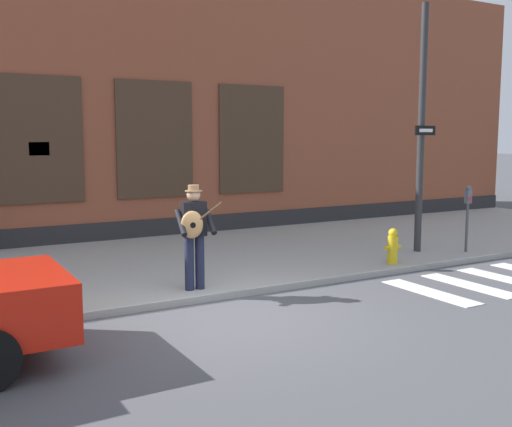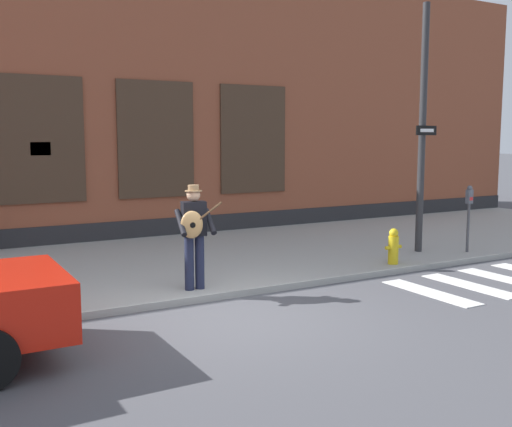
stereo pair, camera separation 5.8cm
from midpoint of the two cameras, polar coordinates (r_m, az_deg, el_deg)
ground_plane at (r=8.76m, az=-2.74°, el=-9.77°), size 160.00×160.00×0.00m
sidewalk at (r=12.11m, az=-10.86°, el=-4.84°), size 28.00×5.82×0.11m
building_backdrop at (r=16.60m, az=-16.73°, el=10.21°), size 28.00×4.06×7.04m
busker at (r=9.63m, az=-6.10°, el=-1.62°), size 0.72×0.59×1.70m
traffic_light at (r=12.62m, az=19.36°, el=12.65°), size 0.61×3.04×5.41m
parking_meter at (r=13.61m, az=19.40°, el=0.48°), size 0.13×0.11×1.44m
fire_hydrant at (r=11.97m, az=12.75°, el=-3.07°), size 0.38×0.20×0.70m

